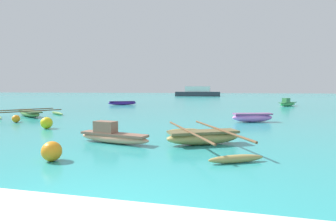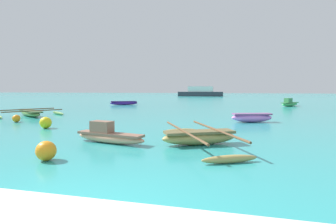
{
  "view_description": "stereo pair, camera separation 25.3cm",
  "coord_description": "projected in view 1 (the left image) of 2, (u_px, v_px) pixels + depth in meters",
  "views": [
    {
      "loc": [
        1.95,
        -2.58,
        1.79
      ],
      "look_at": [
        -1.98,
        14.71,
        0.25
      ],
      "focal_mm": 28.0,
      "sensor_mm": 36.0,
      "label": 1
    },
    {
      "loc": [
        2.19,
        -2.52,
        1.79
      ],
      "look_at": [
        -1.98,
        14.71,
        0.25
      ],
      "focal_mm": 28.0,
      "sensor_mm": 36.0,
      "label": 2
    }
  ],
  "objects": [
    {
      "name": "moored_boat_0",
      "position": [
        112.0,
        135.0,
        8.74
      ],
      "size": [
        2.71,
        1.02,
        0.72
      ],
      "rotation": [
        0.0,
        0.0,
        -0.21
      ],
      "color": "#E79C76",
      "rests_on": "ground_plane"
    },
    {
      "name": "moored_boat_1",
      "position": [
        29.0,
        113.0,
        17.38
      ],
      "size": [
        3.93,
        4.34,
        0.44
      ],
      "rotation": [
        0.0,
        0.0,
        -0.61
      ],
      "color": "#609145",
      "rests_on": "ground_plane"
    },
    {
      "name": "moored_boat_2",
      "position": [
        122.0,
        103.0,
        29.91
      ],
      "size": [
        3.11,
        1.99,
        0.44
      ],
      "rotation": [
        0.0,
        0.0,
        0.46
      ],
      "color": "#52259C",
      "rests_on": "ground_plane"
    },
    {
      "name": "moored_boat_3",
      "position": [
        252.0,
        117.0,
        14.35
      ],
      "size": [
        2.32,
        1.25,
        0.49
      ],
      "rotation": [
        0.0,
        0.0,
        0.3
      ],
      "color": "#E580E1",
      "rests_on": "ground_plane"
    },
    {
      "name": "moored_boat_4",
      "position": [
        287.0,
        103.0,
        27.88
      ],
      "size": [
        2.36,
        2.79,
        0.87
      ],
      "rotation": [
        0.0,
        0.0,
        0.91
      ],
      "color": "#4BCD6C",
      "rests_on": "ground_plane"
    },
    {
      "name": "moored_boat_5",
      "position": [
        203.0,
        137.0,
        8.51
      ],
      "size": [
        3.36,
        4.77,
        0.51
      ],
      "rotation": [
        0.0,
        0.0,
        0.46
      ],
      "color": "tan",
      "rests_on": "ground_plane"
    },
    {
      "name": "mooring_buoy_0",
      "position": [
        52.0,
        151.0,
        6.54
      ],
      "size": [
        0.5,
        0.5,
        0.5
      ],
      "color": "orange",
      "rests_on": "ground_plane"
    },
    {
      "name": "mooring_buoy_1",
      "position": [
        47.0,
        123.0,
        11.94
      ],
      "size": [
        0.53,
        0.53,
        0.53
      ],
      "color": "yellow",
      "rests_on": "ground_plane"
    },
    {
      "name": "mooring_buoy_2",
      "position": [
        16.0,
        119.0,
        14.17
      ],
      "size": [
        0.41,
        0.41,
        0.41
      ],
      "color": "orange",
      "rests_on": "ground_plane"
    },
    {
      "name": "distant_ferry",
      "position": [
        198.0,
        92.0,
        67.42
      ],
      "size": [
        11.39,
        2.51,
        2.51
      ],
      "color": "#2D333D",
      "rests_on": "ground_plane"
    }
  ]
}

